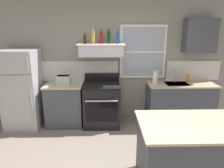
% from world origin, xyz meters
% --- Properties ---
extents(back_wall, '(5.40, 0.11, 2.70)m').
position_xyz_m(back_wall, '(0.03, 2.23, 1.35)').
color(back_wall, gray).
rests_on(back_wall, ground_plane).
extents(refrigerator, '(0.70, 0.72, 1.64)m').
position_xyz_m(refrigerator, '(-1.90, 1.84, 0.82)').
color(refrigerator, '#B7BABC').
rests_on(refrigerator, ground_plane).
extents(counter_left_of_stove, '(0.79, 0.63, 0.91)m').
position_xyz_m(counter_left_of_stove, '(-1.05, 1.90, 0.46)').
color(counter_left_of_stove, '#474C56').
rests_on(counter_left_of_stove, ground_plane).
extents(toaster, '(0.30, 0.20, 0.19)m').
position_xyz_m(toaster, '(-1.05, 1.88, 1.01)').
color(toaster, silver).
rests_on(toaster, counter_left_of_stove).
extents(stove_range, '(0.76, 0.69, 1.09)m').
position_xyz_m(stove_range, '(-0.25, 1.86, 0.46)').
color(stove_range, black).
rests_on(stove_range, ground_plane).
extents(range_hood_shelf, '(0.96, 0.52, 0.24)m').
position_xyz_m(range_hood_shelf, '(-0.25, 1.96, 1.62)').
color(range_hood_shelf, silver).
extents(bottle_brown_stout, '(0.06, 0.06, 0.22)m').
position_xyz_m(bottle_brown_stout, '(-0.57, 1.92, 1.84)').
color(bottle_brown_stout, '#381E0F').
rests_on(bottle_brown_stout, range_hood_shelf).
extents(bottle_champagne_gold_foil, '(0.08, 0.08, 0.31)m').
position_xyz_m(bottle_champagne_gold_foil, '(-0.41, 1.93, 1.87)').
color(bottle_champagne_gold_foil, '#B29333').
rests_on(bottle_champagne_gold_foil, range_hood_shelf).
extents(bottle_red_label_wine, '(0.07, 0.07, 0.28)m').
position_xyz_m(bottle_red_label_wine, '(-0.25, 1.98, 1.86)').
color(bottle_red_label_wine, maroon).
rests_on(bottle_red_label_wine, range_hood_shelf).
extents(bottle_dark_green_wine, '(0.07, 0.07, 0.30)m').
position_xyz_m(bottle_dark_green_wine, '(-0.09, 2.00, 1.87)').
color(bottle_dark_green_wine, '#143819').
rests_on(bottle_dark_green_wine, range_hood_shelf).
extents(bottle_blue_liqueur, '(0.07, 0.07, 0.28)m').
position_xyz_m(bottle_blue_liqueur, '(0.08, 1.90, 1.86)').
color(bottle_blue_liqueur, '#1E478C').
rests_on(bottle_blue_liqueur, range_hood_shelf).
extents(counter_right_with_sink, '(1.43, 0.63, 0.91)m').
position_xyz_m(counter_right_with_sink, '(1.45, 1.90, 0.46)').
color(counter_right_with_sink, '#474C56').
rests_on(counter_right_with_sink, ground_plane).
extents(sink_faucet, '(0.03, 0.17, 0.28)m').
position_xyz_m(sink_faucet, '(1.35, 2.00, 1.08)').
color(sink_faucet, silver).
rests_on(sink_faucet, counter_right_with_sink).
extents(paper_towel_roll, '(0.11, 0.11, 0.27)m').
position_xyz_m(paper_towel_roll, '(0.88, 1.90, 1.04)').
color(paper_towel_roll, white).
rests_on(paper_towel_roll, counter_right_with_sink).
extents(dish_soap_bottle, '(0.06, 0.06, 0.18)m').
position_xyz_m(dish_soap_bottle, '(1.63, 2.00, 1.00)').
color(dish_soap_bottle, orange).
rests_on(dish_soap_bottle, counter_right_with_sink).
extents(kitchen_island, '(1.40, 0.90, 0.91)m').
position_xyz_m(kitchen_island, '(0.96, 0.01, 0.46)').
color(kitchen_island, '#474C56').
rests_on(kitchen_island, ground_plane).
extents(upper_cabinet_right, '(0.64, 0.32, 0.70)m').
position_xyz_m(upper_cabinet_right, '(1.80, 2.04, 1.90)').
color(upper_cabinet_right, '#474C56').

